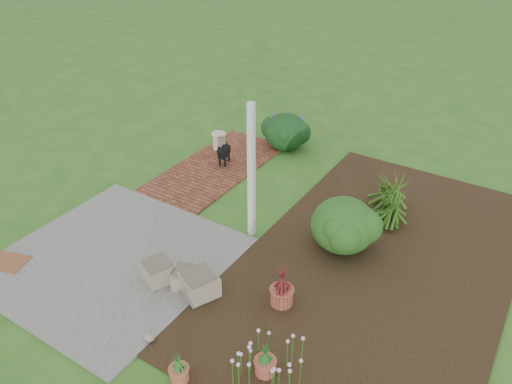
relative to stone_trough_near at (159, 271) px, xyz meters
The scene contains 19 objects.
ground 1.74m from the stone_trough_near, 81.39° to the left, with size 80.00×80.00×0.00m, color #2E6620.
concrete_patio 1.01m from the stone_trough_near, behind, with size 3.50×3.50×0.04m, color #60605D.
brick_path 3.75m from the stone_trough_near, 112.62° to the left, with size 1.60×3.50×0.04m, color brown.
garden_bed 3.54m from the stone_trough_near, 38.68° to the left, with size 4.00×7.00×0.03m, color black.
veranda_post 2.17m from the stone_trough_near, 72.84° to the left, with size 0.10×0.10×2.50m, color white.
stone_trough_near is the anchor object (origin of this frame).
stone_trough_mid 0.74m from the stone_trough_near, ahead, with size 0.49×0.49×0.33m, color gray.
stone_trough_far 0.47m from the stone_trough_near, 15.60° to the left, with size 0.39×0.39×0.26m, color gray.
coir_doormat 2.63m from the stone_trough_near, 156.41° to the right, with size 0.69×0.44×0.02m, color brown.
black_dog 3.87m from the stone_trough_near, 110.53° to the left, with size 0.29×0.57×0.50m.
cream_ceramic_urn 4.60m from the stone_trough_near, 114.36° to the left, with size 0.29×0.29×0.39m, color beige.
evergreen_shrub 3.12m from the stone_trough_near, 48.37° to the left, with size 1.10×1.10×0.93m, color #114214.
agapanthus_clump_back 4.22m from the stone_trough_near, 53.70° to the left, with size 0.87×0.87×0.78m, color #123709, non-canonical shape.
agapanthus_clump_front 4.55m from the stone_trough_near, 59.59° to the left, with size 0.97×0.97×0.86m, color #163A0F, non-canonical shape.
pink_flower_patch 2.59m from the stone_trough_near, 14.63° to the right, with size 0.91×0.91×0.58m, color #113D0F, non-canonical shape.
terracotta_pot_bronze 1.97m from the stone_trough_near, 17.20° to the left, with size 0.34×0.34×0.27m, color #9F4A36.
terracotta_pot_small_left 2.40m from the stone_trough_near, 14.52° to the right, with size 0.26×0.26×0.22m, color #B4503D.
terracotta_pot_small_right 1.95m from the stone_trough_near, 40.67° to the right, with size 0.24×0.24×0.20m, color #AB563A.
purple_flowering_bush 5.19m from the stone_trough_near, 97.24° to the left, with size 1.01×1.01×0.86m, color black.
Camera 1 is at (4.23, -5.92, 5.32)m, focal length 35.00 mm.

